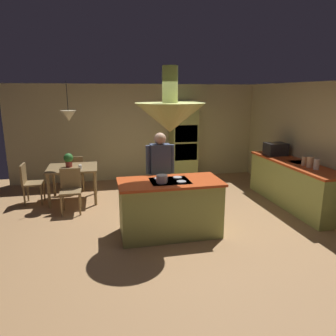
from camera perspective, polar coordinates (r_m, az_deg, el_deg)
The scene contains 20 objects.
ground at distance 5.64m, azimuth -0.12°, elevation -10.92°, with size 8.16×8.16×0.00m, color #AD7F51.
wall_back at distance 8.60m, azimuth -5.05°, elevation 6.45°, with size 6.80×0.10×2.55m, color beige.
wall_right at distance 7.02m, azimuth 26.03°, elevation 3.49°, with size 0.10×7.20×2.55m, color beige.
kitchen_island at distance 5.28m, azimuth 0.34°, elevation -7.15°, with size 1.69×0.84×0.95m.
counter_run_right at distance 7.11m, azimuth 21.79°, elevation -2.62°, with size 0.73×2.61×0.93m.
oven_tower at distance 8.45m, azimuth 2.79°, elevation 4.84°, with size 0.66×0.62×2.11m.
dining_table at distance 7.15m, azimuth -16.92°, elevation -0.61°, with size 1.05×0.92×0.76m.
person_at_island at distance 5.78m, azimuth -1.42°, elevation -0.47°, with size 0.53×0.22×1.64m.
range_hood at distance 4.95m, azimuth 0.36°, elevation 9.46°, with size 1.10×1.10×1.00m.
pendant_light_over_table at distance 6.96m, azimuth -17.61°, elevation 9.03°, with size 0.32×0.32×0.82m.
chair_facing_island at distance 6.53m, azimuth -17.26°, elevation -3.38°, with size 0.40×0.40×0.87m.
chair_by_back_wall at distance 7.84m, azimuth -16.49°, elevation -0.51°, with size 0.40×0.40×0.87m.
chair_at_corner at distance 7.32m, azimuth -23.90°, elevation -2.14°, with size 0.40×0.40×0.87m.
potted_plant_on_table at distance 7.12m, azimuth -17.61°, elevation 1.52°, with size 0.20×0.20×0.30m.
cup_on_table at distance 6.87m, azimuth -15.64°, elevation 0.18°, with size 0.07×0.07×0.09m, color white.
canister_flour at distance 6.47m, azimuth 25.35°, elevation 0.60°, with size 0.10×0.10×0.20m, color silver.
canister_sugar at distance 6.61m, azimuth 24.42°, elevation 0.99°, with size 0.13×0.13×0.21m, color #E0B78C.
canister_tea at distance 6.76m, azimuth 23.51°, elevation 1.18°, with size 0.10×0.10×0.18m, color #E0B78C.
microwave_on_counter at distance 7.61m, azimuth 18.96°, elevation 3.27°, with size 0.46×0.36×0.28m, color #232326.
cooking_pot_on_cooktop at distance 4.96m, azimuth -1.12°, elevation -1.96°, with size 0.18×0.18×0.12m, color #B2B2B7.
Camera 1 is at (-1.09, -5.02, 2.35)m, focal length 33.58 mm.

